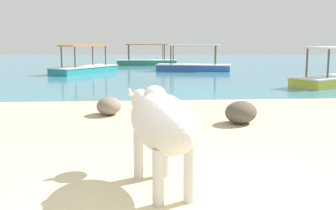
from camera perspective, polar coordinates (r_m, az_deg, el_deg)
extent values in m
cube|color=teal|center=(25.11, -3.17, 5.45)|extent=(60.00, 36.00, 0.03)
cylinder|color=beige|center=(4.44, -4.11, -6.84)|extent=(0.10, 0.10, 0.52)
cylinder|color=beige|center=(4.51, -0.48, -6.57)|extent=(0.10, 0.10, 0.52)
cylinder|color=beige|center=(3.71, -1.37, -9.98)|extent=(0.10, 0.10, 0.52)
cylinder|color=beige|center=(3.80, 2.92, -9.56)|extent=(0.10, 0.10, 0.52)
ellipsoid|color=beige|center=(4.01, -0.89, -2.42)|extent=(0.82, 1.50, 0.57)
ellipsoid|color=beige|center=(4.83, -3.79, 0.64)|extent=(0.30, 0.42, 0.26)
cone|color=beige|center=(4.79, -5.35, 1.92)|extent=(0.11, 0.11, 0.09)
cone|color=beige|center=(4.85, -2.28, 2.04)|extent=(0.11, 0.11, 0.09)
ellipsoid|color=beige|center=(4.20, -1.84, 1.44)|extent=(0.28, 0.31, 0.19)
ellipsoid|color=brown|center=(7.45, 10.05, -0.99)|extent=(0.84, 0.89, 0.40)
ellipsoid|color=gray|center=(8.30, -8.15, -0.11)|extent=(0.53, 0.72, 0.35)
cube|color=#3866B7|center=(20.65, 3.54, 5.13)|extent=(3.76, 1.93, 0.28)
cube|color=white|center=(20.64, 3.54, 5.58)|extent=(3.84, 2.00, 0.04)
cylinder|color=brown|center=(20.93, 6.62, 6.83)|extent=(0.06, 0.06, 0.95)
cylinder|color=brown|center=(20.16, 6.52, 6.75)|extent=(0.06, 0.06, 0.95)
cylinder|color=brown|center=(21.14, 0.73, 6.91)|extent=(0.06, 0.06, 0.95)
cylinder|color=brown|center=(20.38, 0.40, 6.83)|extent=(0.06, 0.06, 0.95)
cube|color=silver|center=(20.61, 3.57, 8.24)|extent=(2.67, 1.51, 0.06)
cube|color=#338E66|center=(25.56, -3.01, 5.86)|extent=(3.66, 1.32, 0.28)
cube|color=white|center=(25.55, -3.01, 6.21)|extent=(3.74, 1.38, 0.04)
cylinder|color=brown|center=(26.04, -0.71, 7.28)|extent=(0.06, 0.06, 0.95)
cylinder|color=brown|center=(25.27, -0.48, 7.23)|extent=(0.06, 0.06, 0.95)
cylinder|color=brown|center=(25.85, -5.50, 7.23)|extent=(0.06, 0.06, 0.95)
cylinder|color=brown|center=(25.08, -5.42, 7.18)|extent=(0.06, 0.06, 0.95)
cube|color=orange|center=(25.53, -3.03, 8.37)|extent=(2.57, 1.09, 0.06)
cube|color=gold|center=(14.99, 22.10, 3.08)|extent=(3.64, 2.84, 0.28)
cube|color=white|center=(14.97, 22.13, 3.69)|extent=(3.73, 2.93, 0.04)
cylinder|color=brown|center=(13.83, 21.26, 5.26)|extent=(0.06, 0.06, 0.95)
cylinder|color=brown|center=(14.25, 18.63, 5.49)|extent=(0.06, 0.06, 0.95)
cube|color=teal|center=(19.44, -11.42, 4.74)|extent=(2.89, 3.62, 0.28)
cube|color=white|center=(19.43, -11.44, 5.21)|extent=(2.97, 3.71, 0.04)
cylinder|color=brown|center=(20.48, -10.36, 6.70)|extent=(0.06, 0.06, 0.95)
cylinder|color=brown|center=(20.01, -8.63, 6.69)|extent=(0.06, 0.06, 0.95)
cylinder|color=brown|center=(18.85, -14.50, 6.38)|extent=(0.06, 0.06, 0.95)
cylinder|color=brown|center=(18.33, -12.73, 6.39)|extent=(0.06, 0.06, 0.95)
cube|color=orange|center=(19.39, -11.53, 8.04)|extent=(2.16, 2.62, 0.06)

